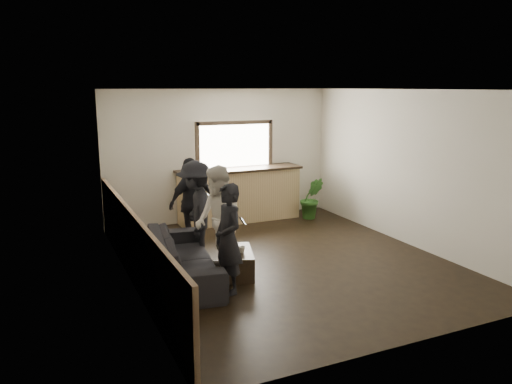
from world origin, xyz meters
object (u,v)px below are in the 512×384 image
coffee_table (237,262)px  person_d (192,202)px  cup_a (231,245)px  cup_b (242,250)px  person_a (228,239)px  sofa (183,257)px  bar_counter (239,191)px  potted_plant (312,198)px  person_c (196,211)px  person_b (218,221)px

coffee_table → person_d: 1.78m
cup_a → person_d: size_ratio=0.08×
cup_b → person_a: size_ratio=0.07×
sofa → person_a: bearing=-140.1°
coffee_table → person_d: person_d is taller
bar_counter → potted_plant: bar_counter is taller
potted_plant → person_a: bearing=-136.3°
sofa → coffee_table: (0.80, -0.17, -0.15)m
person_a → person_c: 1.45m
cup_b → person_b: (-0.27, 0.28, 0.42)m
person_a → person_b: 0.74m
bar_counter → person_d: size_ratio=1.67×
coffee_table → cup_a: bearing=105.4°
potted_plant → sofa: bearing=-147.9°
sofa → person_a: person_a is taller
person_a → person_d: size_ratio=0.96×
person_b → person_a: bearing=-9.7°
person_c → sofa: bearing=-19.9°
bar_counter → person_b: 3.13m
cup_a → person_c: size_ratio=0.08×
cup_b → potted_plant: (2.72, 2.52, 0.03)m
sofa → person_c: 0.98m
potted_plant → person_a: person_a is taller
coffee_table → person_d: size_ratio=0.53×
cup_b → person_c: 1.15m
person_b → sofa: bearing=-91.4°
sofa → person_b: size_ratio=1.36×
coffee_table → potted_plant: bearing=41.1°
person_c → coffee_table: bearing=34.3°
cup_b → person_c: bearing=111.4°
sofa → person_b: person_b is taller
cup_b → person_c: person_c is taller
coffee_table → person_c: 1.15m
bar_counter → potted_plant: (1.50, -0.51, -0.18)m
sofa → person_c: person_c is taller
bar_counter → sofa: (-2.06, -2.74, -0.31)m
person_a → person_d: 2.24m
person_a → person_c: bearing=175.5°
coffee_table → person_b: (-0.23, 0.16, 0.65)m
bar_counter → cup_a: bar_counter is taller
coffee_table → person_b: 0.71m
sofa → potted_plant: bearing=-49.4°
person_b → person_d: person_b is taller
person_a → person_c: person_c is taller
cup_a → cup_b: bearing=-72.8°
person_d → sofa: bearing=48.9°
cup_a → person_a: (-0.31, -0.71, 0.35)m
bar_counter → person_a: size_ratio=1.74×
sofa → cup_a: sofa is taller
person_d → coffee_table: bearing=77.7°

